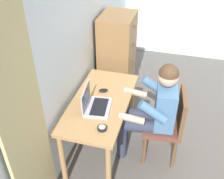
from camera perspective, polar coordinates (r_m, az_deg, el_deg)
wall_back at (r=3.11m, az=-6.51°, el=12.10°), size 4.80×0.05×2.50m
curtain_panel at (r=2.12m, az=-17.95°, el=-7.77°), size 0.52×0.03×2.15m
desk at (r=2.93m, az=-2.41°, el=-4.12°), size 1.20×0.59×0.71m
dresser at (r=3.79m, az=1.08°, el=6.47°), size 0.54×0.46×1.27m
chair at (r=2.99m, az=11.85°, el=-6.80°), size 0.46×0.44×0.88m
person_seated at (r=2.86m, az=8.63°, el=-3.77°), size 0.57×0.61×1.20m
laptop at (r=2.75m, az=-3.79°, el=-3.00°), size 0.37×0.29×0.24m
computer_mouse at (r=2.99m, az=-1.84°, el=-0.20°), size 0.09×0.12×0.03m
desk_clock at (r=2.53m, az=-2.09°, el=-8.13°), size 0.09×0.09×0.03m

